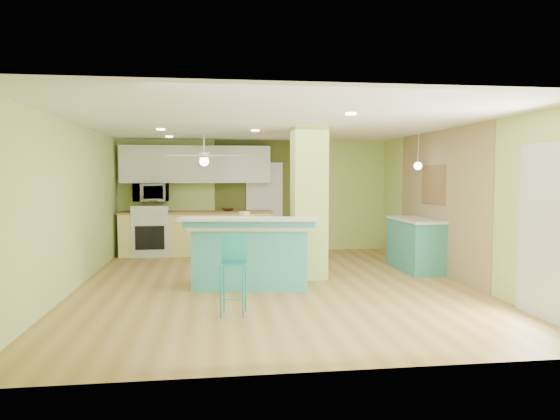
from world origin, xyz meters
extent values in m
cube|color=olive|center=(0.00, 0.00, -0.01)|extent=(6.00, 7.00, 0.01)
cube|color=white|center=(0.00, 0.00, 2.50)|extent=(6.00, 7.00, 0.01)
cube|color=#BACF6E|center=(0.00, 3.50, 1.25)|extent=(6.00, 0.01, 2.50)
cube|color=#BACF6E|center=(0.00, -3.50, 1.25)|extent=(6.00, 0.01, 2.50)
cube|color=#BACF6E|center=(-3.00, 0.00, 1.25)|extent=(0.01, 7.00, 2.50)
cube|color=#BACF6E|center=(3.00, 0.00, 1.25)|extent=(0.01, 7.00, 2.50)
cube|color=#907652|center=(2.99, 0.60, 1.25)|extent=(0.02, 3.40, 2.50)
cube|color=#464E1F|center=(0.20, 3.49, 1.25)|extent=(2.20, 0.02, 2.50)
cube|color=silver|center=(0.20, 3.46, 1.00)|extent=(0.82, 0.05, 2.00)
cube|color=silver|center=(2.97, -2.30, 1.05)|extent=(0.04, 1.08, 2.10)
cube|color=#ACC65C|center=(0.65, 0.50, 1.25)|extent=(0.55, 0.55, 2.50)
cube|color=#EAE57A|center=(-1.30, 3.20, 0.45)|extent=(3.20, 0.60, 0.90)
cube|color=brown|center=(-1.30, 3.20, 0.92)|extent=(3.25, 0.63, 0.04)
cube|color=silver|center=(-2.25, 3.20, 0.45)|extent=(0.76, 0.64, 0.90)
cube|color=black|center=(-2.25, 2.87, 0.42)|extent=(0.59, 0.02, 0.50)
cube|color=silver|center=(-2.25, 2.90, 0.99)|extent=(0.76, 0.06, 0.18)
cube|color=silver|center=(-1.30, 3.32, 1.95)|extent=(3.20, 0.34, 0.80)
imported|color=silver|center=(-2.25, 3.20, 1.35)|extent=(0.70, 0.48, 0.39)
cylinder|color=silver|center=(-1.10, 2.00, 2.30)|extent=(0.03, 0.03, 0.40)
cylinder|color=silver|center=(-1.10, 2.00, 2.10)|extent=(0.24, 0.24, 0.10)
sphere|color=white|center=(-1.10, 2.00, 1.98)|extent=(0.18, 0.18, 0.18)
cylinder|color=white|center=(2.65, 0.75, 2.19)|extent=(0.01, 0.01, 0.62)
sphere|color=white|center=(2.65, 0.75, 1.88)|extent=(0.14, 0.14, 0.14)
cube|color=brown|center=(2.96, 0.80, 1.55)|extent=(0.03, 0.90, 0.70)
cube|color=teal|center=(-0.36, -0.04, 0.45)|extent=(1.81, 1.09, 0.90)
cube|color=beige|center=(-0.36, -0.04, 0.93)|extent=(1.93, 1.21, 0.05)
cube|color=teal|center=(-0.42, -0.43, 1.02)|extent=(1.93, 0.42, 0.13)
cube|color=beige|center=(-0.42, -0.43, 1.08)|extent=(2.10, 0.71, 0.04)
cylinder|color=teal|center=(-0.85, -1.70, 0.31)|extent=(0.02, 0.02, 0.61)
cylinder|color=teal|center=(-0.58, -1.75, 0.31)|extent=(0.02, 0.02, 0.61)
cylinder|color=teal|center=(-0.80, -1.44, 0.31)|extent=(0.02, 0.02, 0.61)
cylinder|color=teal|center=(-0.53, -1.48, 0.31)|extent=(0.02, 0.02, 0.61)
cube|color=teal|center=(-0.69, -1.59, 0.63)|extent=(0.37, 0.37, 0.03)
cube|color=teal|center=(-0.67, -1.45, 0.81)|extent=(0.32, 0.08, 0.34)
cube|color=teal|center=(2.70, 0.92, 0.45)|extent=(0.58, 1.39, 0.89)
cube|color=silver|center=(2.70, 0.92, 0.91)|extent=(0.62, 1.45, 0.04)
imported|color=#392017|center=(-0.62, 3.18, 0.97)|extent=(0.31, 0.31, 0.06)
cylinder|color=gold|center=(-0.45, 0.08, 1.05)|extent=(0.17, 0.17, 0.19)
camera|label=1|loc=(-0.91, -7.67, 1.72)|focal=32.00mm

